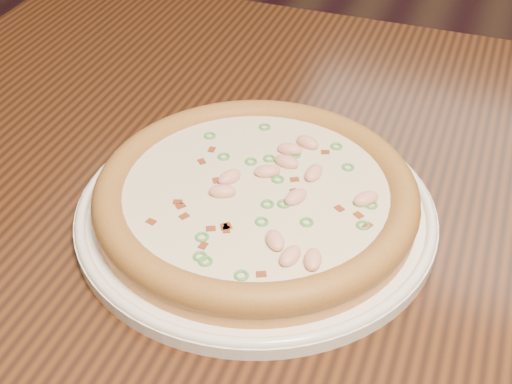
% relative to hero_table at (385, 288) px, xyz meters
% --- Properties ---
extents(ground, '(9.00, 9.00, 0.00)m').
position_rel_hero_table_xyz_m(ground, '(-0.08, 0.57, -0.65)').
color(ground, black).
extents(hero_table, '(1.20, 0.80, 0.75)m').
position_rel_hero_table_xyz_m(hero_table, '(0.00, 0.00, 0.00)').
color(hero_table, black).
rests_on(hero_table, ground).
extents(plate, '(0.33, 0.33, 0.02)m').
position_rel_hero_table_xyz_m(plate, '(-0.12, -0.05, 0.11)').
color(plate, white).
rests_on(plate, hero_table).
extents(pizza, '(0.29, 0.29, 0.03)m').
position_rel_hero_table_xyz_m(pizza, '(-0.12, -0.05, 0.13)').
color(pizza, tan).
rests_on(pizza, plate).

